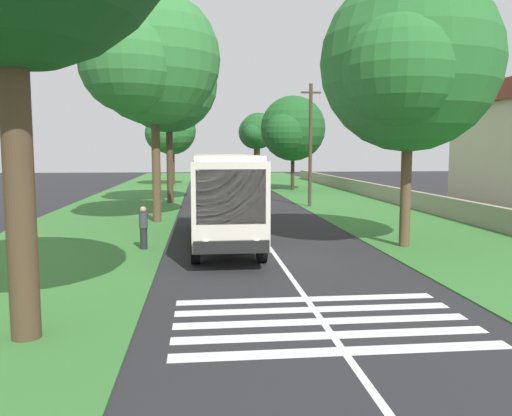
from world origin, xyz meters
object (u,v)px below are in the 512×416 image
object	(u,v)px
utility_pole	(310,144)
roadside_tree_right_0	(254,133)
trailing_car_0	(213,193)
pedestrian	(144,227)
roadside_tree_left_3	(165,87)
roadside_tree_right_2	(291,130)
roadside_tree_left_0	(150,62)
roadside_tree_right_1	(257,132)
coach_bus	(224,193)
trailing_car_1	(252,185)
roadside_tree_left_2	(170,132)
roadside_tree_right_3	(405,67)
trailing_minibus_0	(244,173)

from	to	relation	value
utility_pole	roadside_tree_right_0	bearing A→B (deg)	-0.95
trailing_car_0	pedestrian	world-z (taller)	pedestrian
roadside_tree_left_3	roadside_tree_right_2	xyz separation A→B (m)	(11.99, -11.49, -2.67)
roadside_tree_left_0	roadside_tree_right_1	distance (m)	43.47
coach_bus	trailing_car_1	bearing A→B (deg)	-8.14
coach_bus	roadside_tree_left_2	distance (m)	39.43
pedestrian	roadside_tree_right_0	bearing A→B (deg)	-9.85
roadside_tree_right_1	utility_pole	size ratio (longest dim) A/B	1.07
roadside_tree_left_0	roadside_tree_left_2	world-z (taller)	roadside_tree_left_0
roadside_tree_right_0	roadside_tree_right_3	distance (m)	61.46
trailing_car_1	roadside_tree_right_0	size ratio (longest dim) A/B	0.45
coach_bus	roadside_tree_right_0	xyz separation A→B (m)	(59.89, -7.40, 4.56)
trailing_car_0	roadside_tree_right_2	bearing A→B (deg)	-35.61
trailing_car_1	pedestrian	xyz separation A→B (m)	(-28.45, 7.10, 0.24)
utility_pole	roadside_tree_left_2	bearing A→B (deg)	23.97
roadside_tree_right_2	pedestrian	size ratio (longest dim) A/B	5.50
roadside_tree_left_2	utility_pole	world-z (taller)	roadside_tree_left_2
coach_bus	roadside_tree_left_3	distance (m)	19.07
coach_bus	roadside_tree_left_0	bearing A→B (deg)	27.33
utility_pole	roadside_tree_right_2	bearing A→B (deg)	-4.93
roadside_tree_left_0	roadside_tree_right_1	xyz separation A→B (m)	(42.17, -10.34, -2.07)
coach_bus	trailing_car_0	bearing A→B (deg)	0.04
roadside_tree_left_3	utility_pole	size ratio (longest dim) A/B	1.47
roadside_tree_right_0	roadside_tree_right_1	xyz separation A→B (m)	(-10.79, 0.65, -0.20)
trailing_car_1	roadside_tree_left_2	bearing A→B (deg)	35.49
roadside_tree_left_2	roadside_tree_left_3	distance (m)	21.54
roadside_tree_left_3	pedestrian	xyz separation A→B (m)	(-18.79, -0.29, -7.71)
trailing_car_1	trailing_car_0	bearing A→B (deg)	156.16
trailing_car_0	roadside_tree_right_0	xyz separation A→B (m)	(41.48, -7.42, 6.04)
utility_pole	pedestrian	world-z (taller)	utility_pole
roadside_tree_left_0	roadside_tree_right_3	distance (m)	13.73
utility_pole	coach_bus	bearing A→B (deg)	154.59
roadside_tree_right_1	roadside_tree_right_3	size ratio (longest dim) A/B	0.84
trailing_minibus_0	trailing_car_1	bearing A→B (deg)	-178.88
roadside_tree_right_0	roadside_tree_right_3	xyz separation A→B (m)	(-61.46, 0.30, 0.48)
roadside_tree_right_1	utility_pole	bearing A→B (deg)	179.83
roadside_tree_left_3	coach_bus	bearing A→B (deg)	-168.76
roadside_tree_left_3	roadside_tree_right_2	bearing A→B (deg)	-43.79
trailing_car_1	utility_pole	size ratio (longest dim) A/B	0.51
roadside_tree_left_0	roadside_tree_left_3	size ratio (longest dim) A/B	0.99
roadside_tree_left_3	roadside_tree_right_3	world-z (taller)	roadside_tree_left_3
trailing_minibus_0	roadside_tree_right_2	size ratio (longest dim) A/B	0.65
trailing_car_0	utility_pole	distance (m)	8.83
roadside_tree_right_0	roadside_tree_right_2	size ratio (longest dim) A/B	1.02
trailing_car_0	roadside_tree_left_3	size ratio (longest dim) A/B	0.35
roadside_tree_right_2	pedestrian	bearing A→B (deg)	160.01
roadside_tree_left_0	roadside_tree_right_0	xyz separation A→B (m)	(52.96, -10.99, -1.87)
trailing_minibus_0	roadside_tree_left_2	xyz separation A→B (m)	(3.61, 8.20, 4.55)
trailing_car_1	utility_pole	distance (m)	14.06
utility_pole	roadside_tree_right_3	bearing A→B (deg)	-178.31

